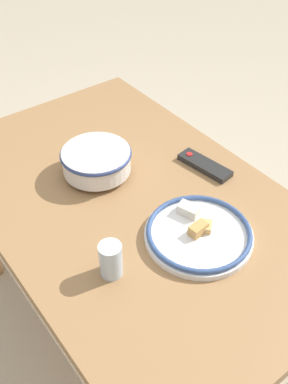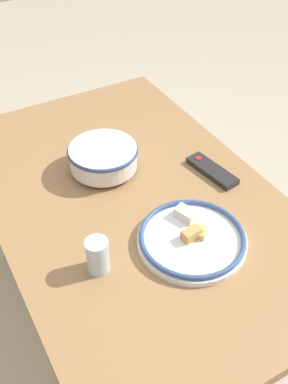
{
  "view_description": "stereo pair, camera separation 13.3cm",
  "coord_description": "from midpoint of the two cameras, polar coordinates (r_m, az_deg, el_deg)",
  "views": [
    {
      "loc": [
        0.84,
        -0.58,
        1.63
      ],
      "look_at": [
        0.05,
        0.02,
        0.75
      ],
      "focal_mm": 42.0,
      "sensor_mm": 36.0,
      "label": 1
    },
    {
      "loc": [
        0.91,
        -0.47,
        1.63
      ],
      "look_at": [
        0.05,
        0.02,
        0.75
      ],
      "focal_mm": 42.0,
      "sensor_mm": 36.0,
      "label": 2
    }
  ],
  "objects": [
    {
      "name": "dining_table",
      "position": [
        1.44,
        -4.37,
        -3.1
      ],
      "size": [
        1.32,
        0.82,
        0.7
      ],
      "color": "olive",
      "rests_on": "ground_plane"
    },
    {
      "name": "food_plate",
      "position": [
        1.25,
        3.93,
        -5.37
      ],
      "size": [
        0.3,
        0.3,
        0.05
      ],
      "color": "white",
      "rests_on": "dining_table"
    },
    {
      "name": "tv_remote",
      "position": [
        1.48,
        5.19,
        3.3
      ],
      "size": [
        0.2,
        0.09,
        0.02
      ],
      "rotation": [
        0.0,
        0.0,
        1.72
      ],
      "color": "black",
      "rests_on": "dining_table"
    },
    {
      "name": "drinking_glass",
      "position": [
        1.15,
        -7.59,
        -8.69
      ],
      "size": [
        0.06,
        0.06,
        0.1
      ],
      "color": "silver",
      "rests_on": "dining_table"
    },
    {
      "name": "noodle_bowl",
      "position": [
        1.44,
        -8.69,
        3.86
      ],
      "size": [
        0.23,
        0.23,
        0.09
      ],
      "color": "silver",
      "rests_on": "dining_table"
    },
    {
      "name": "ground_plane",
      "position": [
        1.93,
        -3.39,
        -16.3
      ],
      "size": [
        8.0,
        8.0,
        0.0
      ],
      "primitive_type": "plane",
      "color": "#B7A88E"
    }
  ]
}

